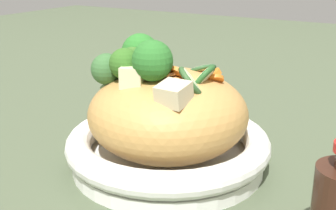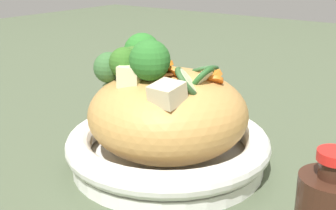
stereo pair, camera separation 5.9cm
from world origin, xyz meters
name	(u,v)px [view 1 (the left image)]	position (x,y,z in m)	size (l,w,h in m)	color
ground_plane	(168,166)	(0.00, 0.00, 0.00)	(3.00, 3.00, 0.00)	#47523A
serving_bowl	(168,148)	(0.00, 0.00, 0.03)	(0.27, 0.27, 0.05)	white
noodle_heap	(168,113)	(0.00, 0.00, 0.08)	(0.21, 0.21, 0.12)	#B78646
broccoli_florets	(135,61)	(-0.03, -0.02, 0.15)	(0.14, 0.10, 0.08)	#8EAE76
carrot_coins	(173,73)	(0.00, 0.01, 0.13)	(0.16, 0.08, 0.04)	orange
zucchini_slices	(198,77)	(0.04, 0.01, 0.13)	(0.07, 0.12, 0.04)	beige
chicken_chunks	(154,85)	(0.01, -0.05, 0.13)	(0.10, 0.05, 0.04)	beige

